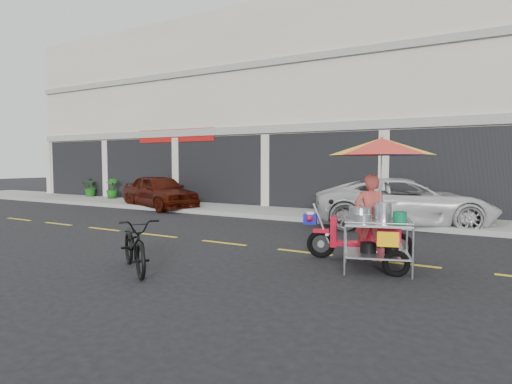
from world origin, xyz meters
The scene contains 10 objects.
ground centered at (0.00, 0.00, 0.00)m, with size 90.00×90.00×0.00m, color black.
sidewalk centered at (0.00, 5.50, 0.07)m, with size 45.00×3.00×0.15m, color gray.
shophouse_block centered at (2.82, 10.59, 4.24)m, with size 36.00×8.11×10.40m.
centerline centered at (0.00, 0.00, 0.00)m, with size 42.00×0.10×0.01m, color gold.
maroon_sedan centered at (-8.33, 4.70, 0.68)m, with size 1.60×3.98×1.36m, color #360B03.
white_pickup centered at (1.01, 4.70, 0.69)m, with size 2.30×4.99×1.39m, color silver.
plant_tall centered at (-14.21, 6.15, 0.61)m, with size 0.82×0.71×0.91m, color #165714.
plant_short centered at (-12.36, 5.84, 0.63)m, with size 0.53×0.53×0.95m, color #165714.
near_bicycle centered at (-1.85, -2.85, 0.46)m, with size 0.62×1.77×0.93m, color black.
food_vendor_rig centered at (1.54, -0.43, 1.45)m, with size 2.66×2.20×2.31m.
Camera 1 is at (3.50, -7.96, 1.84)m, focal length 30.00 mm.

